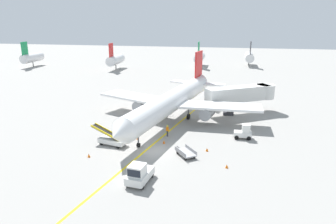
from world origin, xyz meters
TOP-DOWN VIEW (x-y plane):
  - ground_plane at (0.00, 0.00)m, footprint 300.00×300.00m
  - taxi_line_yellow at (-0.46, 5.00)m, footprint 15.99×78.50m
  - airliner at (-0.35, 12.59)m, footprint 28.05×35.14m
  - jet_bridge at (11.27, 19.41)m, footprint 12.20×8.92m
  - pushback_tug at (0.05, -8.04)m, footprint 2.33×3.81m
  - baggage_tug_near_wing at (10.91, 6.70)m, footprint 2.44×1.39m
  - belt_loader_forward_hold at (-6.41, 0.73)m, footprint 5.16×2.36m
  - baggage_cart_loaded at (3.77, -0.71)m, footprint 2.95×3.47m
  - ground_crew_marshaller at (0.23, 5.28)m, footprint 0.36×0.24m
  - safety_cone_nose_left at (-3.60, 3.33)m, footprint 0.36×0.36m
  - safety_cone_nose_right at (0.30, 2.67)m, footprint 0.36×0.36m
  - safety_cone_wingtip_left at (6.23, 1.27)m, footprint 0.36×0.36m
  - safety_cone_wingtip_right at (-7.74, -3.44)m, footprint 0.36×0.36m
  - safety_cone_tail_area at (8.81, -2.91)m, footprint 0.36×0.36m
  - distant_aircraft_far_left at (-59.86, 61.44)m, footprint 3.00×10.10m
  - distant_aircraft_mid_left at (-29.07, 61.58)m, footprint 3.00×10.10m
  - distant_aircraft_mid_right at (-2.52, 73.71)m, footprint 3.00×10.10m
  - distant_aircraft_far_right at (14.66, 79.19)m, footprint 3.00×10.10m

SIDE VIEW (x-z plane):
  - ground_plane at x=0.00m, z-range 0.00..0.00m
  - taxi_line_yellow at x=-0.46m, z-range 0.00..0.01m
  - safety_cone_nose_left at x=-3.60m, z-range 0.00..0.44m
  - safety_cone_nose_right at x=0.30m, z-range 0.00..0.44m
  - safety_cone_wingtip_left at x=6.23m, z-range 0.00..0.44m
  - safety_cone_wingtip_right at x=-7.74m, z-range 0.00..0.44m
  - safety_cone_tail_area at x=8.81m, z-range 0.00..0.44m
  - baggage_cart_loaded at x=3.77m, z-range 0.00..0.94m
  - belt_loader_forward_hold at x=-6.41m, z-range -0.52..2.07m
  - ground_crew_marshaller at x=0.23m, z-range 0.06..1.76m
  - baggage_tug_near_wing at x=10.91m, z-range -0.12..1.98m
  - pushback_tug at x=0.05m, z-range -0.11..2.09m
  - distant_aircraft_far_left at x=-59.86m, z-range -1.18..7.62m
  - distant_aircraft_mid_left at x=-29.07m, z-range -1.18..7.62m
  - distant_aircraft_mid_right at x=-2.52m, z-range -1.18..7.62m
  - distant_aircraft_far_right at x=14.66m, z-range -1.18..7.62m
  - airliner at x=-0.35m, z-range -1.63..8.47m
  - jet_bridge at x=11.27m, z-range 1.12..5.97m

